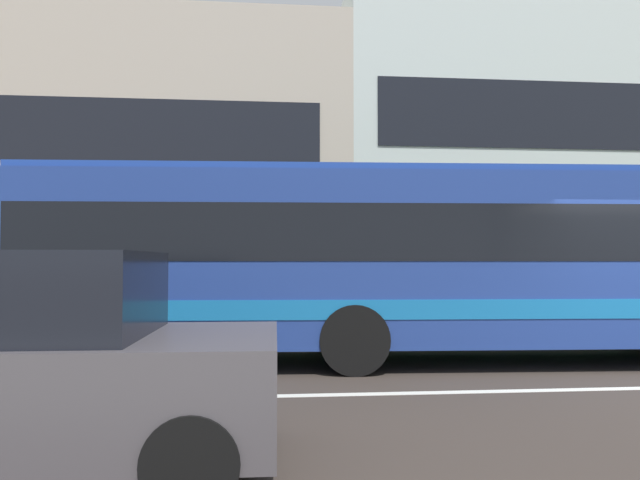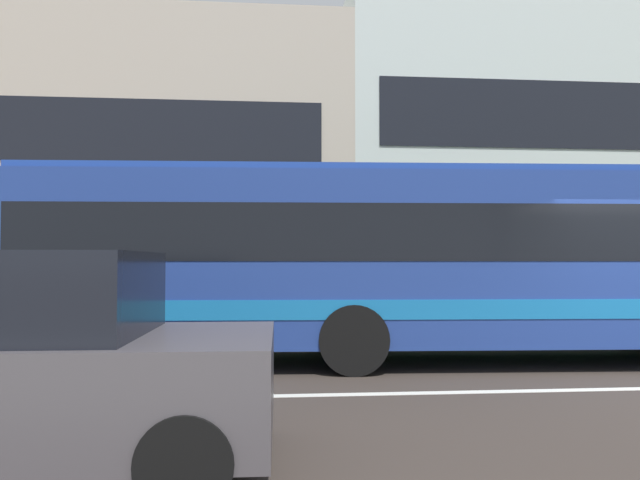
# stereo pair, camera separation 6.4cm
# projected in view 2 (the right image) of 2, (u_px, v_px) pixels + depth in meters

# --- Properties ---
(hedge_row_far) EXTENTS (16.88, 1.10, 1.06)m
(hedge_row_far) POSITION_uv_depth(u_px,v_px,m) (614.00, 308.00, 13.58)
(hedge_row_far) COLOR #165623
(hedge_row_far) RESTS_ON ground_plane
(apartment_block_right) EXTENTS (18.62, 8.42, 10.69)m
(apartment_block_right) POSITION_uv_depth(u_px,v_px,m) (577.00, 165.00, 22.72)
(apartment_block_right) COLOR silver
(apartment_block_right) RESTS_ON ground_plane
(transit_bus) EXTENTS (12.06, 3.07, 3.05)m
(transit_bus) POSITION_uv_depth(u_px,v_px,m) (392.00, 257.00, 9.50)
(transit_bus) COLOR navy
(transit_bus) RESTS_ON ground_plane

